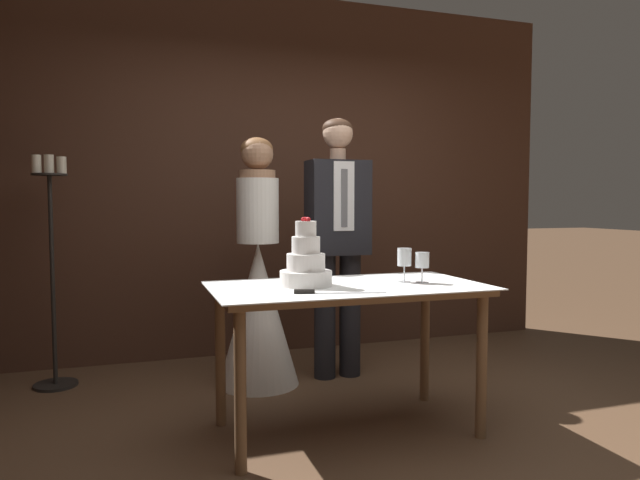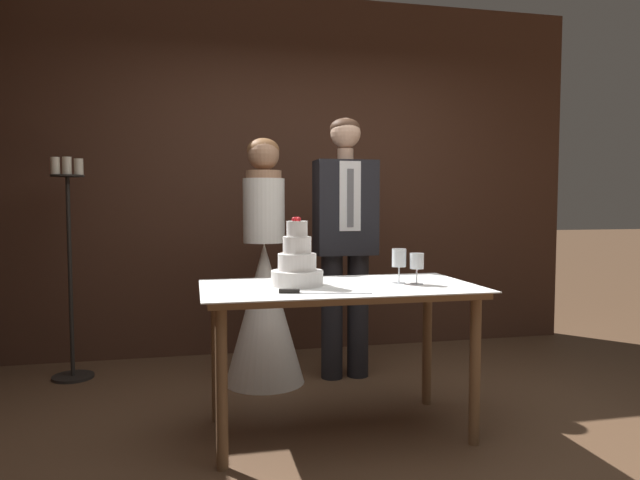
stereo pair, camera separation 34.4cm
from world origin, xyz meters
name	(u,v)px [view 1 (the left image)]	position (x,y,z in m)	size (l,w,h in m)	color
ground_plane	(384,446)	(0.00, 0.00, 0.00)	(40.00, 40.00, 0.00)	brown
wall_back	(282,176)	(0.00, 2.04, 1.45)	(4.82, 0.12, 2.90)	#472B1E
cake_table	(347,302)	(-0.11, 0.24, 0.70)	(1.44, 0.78, 0.79)	brown
tiered_cake	(306,264)	(-0.33, 0.28, 0.91)	(0.27, 0.27, 0.36)	white
cake_knife	(322,292)	(-0.33, 0.01, 0.80)	(0.44, 0.14, 0.02)	silver
wine_glass_near	(422,262)	(0.31, 0.19, 0.91)	(0.07, 0.07, 0.17)	silver
wine_glass_middle	(404,259)	(0.23, 0.25, 0.92)	(0.08, 0.08, 0.19)	silver
bride	(258,294)	(-0.39, 1.17, 0.61)	(0.54, 0.54, 1.66)	white
groom	(338,233)	(0.17, 1.17, 1.02)	(0.42, 0.25, 1.81)	black
candle_stand	(52,271)	(-1.69, 1.55, 0.77)	(0.28, 0.28, 1.54)	black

